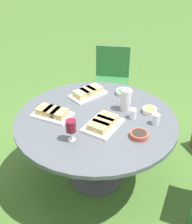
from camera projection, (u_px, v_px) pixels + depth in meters
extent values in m
plane|color=#446B2B|center=(96.00, 177.00, 2.85)|extent=(40.00, 40.00, 0.00)
cylinder|color=#4C4C51|center=(96.00, 177.00, 2.85)|extent=(0.51, 0.51, 0.02)
cylinder|color=#4C4C51|center=(96.00, 150.00, 2.66)|extent=(0.11, 0.11, 0.67)
cylinder|color=#4C5156|center=(96.00, 119.00, 2.47)|extent=(1.43, 1.43, 0.03)
cylinder|color=#2D6B38|center=(192.00, 208.00, 2.27)|extent=(0.03, 0.03, 0.43)
cube|color=#2D6B38|center=(111.00, 84.00, 3.64)|extent=(0.58, 0.59, 0.04)
cube|color=#2D6B38|center=(113.00, 62.00, 3.68)|extent=(0.24, 0.40, 0.42)
cylinder|color=#2D6B38|center=(94.00, 105.00, 3.63)|extent=(0.03, 0.03, 0.43)
cylinder|color=#2D6B38|center=(124.00, 108.00, 3.58)|extent=(0.03, 0.03, 0.43)
cylinder|color=#2D6B38|center=(98.00, 92.00, 3.94)|extent=(0.03, 0.03, 0.43)
cylinder|color=#2D6B38|center=(126.00, 94.00, 3.89)|extent=(0.03, 0.03, 0.43)
cylinder|color=silver|center=(126.00, 100.00, 2.52)|extent=(0.09, 0.09, 0.20)
cone|color=silver|center=(124.00, 90.00, 2.51)|extent=(0.02, 0.02, 0.02)
cylinder|color=silver|center=(72.00, 139.00, 2.20)|extent=(0.06, 0.06, 0.01)
cylinder|color=silver|center=(71.00, 135.00, 2.18)|extent=(0.01, 0.01, 0.08)
cylinder|color=maroon|center=(71.00, 126.00, 2.13)|extent=(0.08, 0.08, 0.10)
cube|color=white|center=(88.00, 95.00, 2.80)|extent=(0.31, 0.41, 0.02)
cube|color=tan|center=(81.00, 94.00, 2.74)|extent=(0.16, 0.16, 0.05)
cube|color=tan|center=(88.00, 91.00, 2.78)|extent=(0.16, 0.16, 0.05)
cube|color=tan|center=(94.00, 89.00, 2.83)|extent=(0.16, 0.16, 0.05)
cube|color=white|center=(103.00, 125.00, 2.35)|extent=(0.40, 0.41, 0.02)
cube|color=tan|center=(108.00, 118.00, 2.39)|extent=(0.20, 0.19, 0.05)
cube|color=tan|center=(103.00, 122.00, 2.33)|extent=(0.20, 0.19, 0.05)
cube|color=tan|center=(98.00, 127.00, 2.28)|extent=(0.20, 0.19, 0.05)
cube|color=white|center=(52.00, 115.00, 2.49)|extent=(0.39, 0.38, 0.02)
cube|color=tan|center=(45.00, 110.00, 2.49)|extent=(0.18, 0.18, 0.05)
cube|color=tan|center=(52.00, 111.00, 2.47)|extent=(0.18, 0.18, 0.05)
cube|color=tan|center=(59.00, 113.00, 2.44)|extent=(0.18, 0.18, 0.05)
cylinder|color=beige|center=(150.00, 110.00, 2.53)|extent=(0.13, 0.13, 0.04)
cylinder|color=#E0C147|center=(150.00, 109.00, 2.52)|extent=(0.11, 0.11, 0.02)
cylinder|color=beige|center=(124.00, 92.00, 2.82)|extent=(0.16, 0.16, 0.04)
cylinder|color=#387533|center=(124.00, 91.00, 2.82)|extent=(0.13, 0.13, 0.02)
cylinder|color=#B74733|center=(139.00, 135.00, 2.22)|extent=(0.15, 0.15, 0.04)
cylinder|color=#2D231E|center=(139.00, 134.00, 2.21)|extent=(0.12, 0.12, 0.02)
cylinder|color=silver|center=(156.00, 119.00, 2.36)|extent=(0.06, 0.06, 0.10)
cylinder|color=silver|center=(133.00, 114.00, 2.44)|extent=(0.06, 0.06, 0.09)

